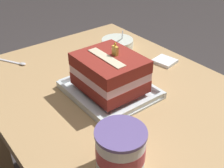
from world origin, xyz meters
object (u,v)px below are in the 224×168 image
Objects in this scene: foil_tray at (109,90)px; birthday_cake at (109,72)px; ice_cream_tub at (120,151)px; napkin_pile at (165,61)px; serving_spoon_near_tray at (17,63)px; bowl_stack at (117,43)px.

foil_tray is 0.07m from birthday_cake.
birthday_cake is at bearing -90.00° from foil_tray.
napkin_pile is (-0.32, 0.50, -0.05)m from ice_cream_tub.
serving_spoon_near_tray is at bearing 179.19° from ice_cream_tub.
bowl_stack is 0.44m from serving_spoon_near_tray.
ice_cream_tub is (0.28, -0.18, 0.05)m from foil_tray.
foil_tray is 2.00× the size of bowl_stack.
foil_tray is 2.12× the size of serving_spoon_near_tray.
bowl_stack is at bearing -165.00° from napkin_pile.
serving_spoon_near_tray is at bearing -107.30° from bowl_stack.
napkin_pile is (-0.03, 0.31, -0.00)m from foil_tray.
serving_spoon_near_tray is 0.61m from napkin_pile.
birthday_cake reaches higher than serving_spoon_near_tray.
ice_cream_tub is (0.28, -0.18, -0.02)m from birthday_cake.
ice_cream_tub is at bearing -0.81° from serving_spoon_near_tray.
napkin_pile is at bearing 96.04° from birthday_cake.
bowl_stack is 1.06× the size of serving_spoon_near_tray.
birthday_cake is 0.32m from napkin_pile.
bowl_stack is 1.18× the size of ice_cream_tub.
serving_spoon_near_tray is at bearing -156.60° from birthday_cake.
napkin_pile is (-0.03, 0.31, -0.08)m from birthday_cake.
birthday_cake is 1.75× the size of ice_cream_tub.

